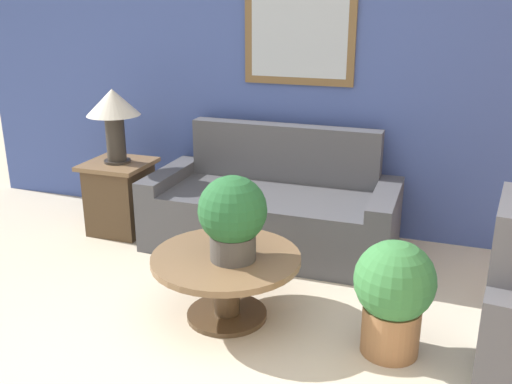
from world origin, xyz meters
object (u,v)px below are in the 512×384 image
side_table (120,196)px  potted_plant_on_table (233,216)px  couch_main (273,210)px  potted_plant_floor (394,293)px  table_lamp (113,110)px  coffee_table (226,272)px

side_table → potted_plant_on_table: size_ratio=1.19×
couch_main → potted_plant_floor: (1.07, -1.18, 0.07)m
table_lamp → potted_plant_on_table: (1.43, -1.03, -0.35)m
coffee_table → potted_plant_on_table: potted_plant_on_table is taller
table_lamp → potted_plant_floor: (2.38, -1.05, -0.68)m
coffee_table → side_table: size_ratio=1.49×
coffee_table → potted_plant_floor: potted_plant_floor is taller
coffee_table → potted_plant_floor: size_ratio=1.37×
couch_main → side_table: bearing=-174.2°
side_table → couch_main: bearing=5.8°
potted_plant_on_table → potted_plant_floor: potted_plant_on_table is taller
couch_main → potted_plant_floor: size_ratio=2.89×
side_table → potted_plant_on_table: bearing=-35.9°
couch_main → potted_plant_floor: couch_main is taller
side_table → table_lamp: 0.74m
coffee_table → table_lamp: (-1.37, 1.01, 0.74)m
potted_plant_on_table → potted_plant_floor: bearing=-1.0°
potted_plant_on_table → potted_plant_floor: size_ratio=0.77×
coffee_table → potted_plant_floor: (1.01, -0.04, 0.06)m
side_table → table_lamp: size_ratio=1.01×
side_table → potted_plant_on_table: potted_plant_on_table is taller
side_table → table_lamp: bearing=0.0°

